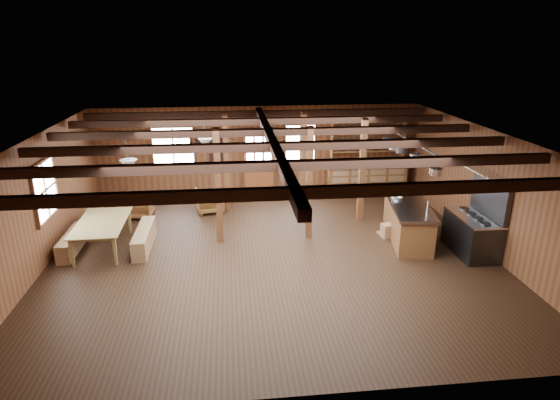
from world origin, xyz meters
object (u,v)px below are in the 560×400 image
at_px(kitchen_island, 408,220).
at_px(armchair_b, 210,200).
at_px(dining_table, 105,236).
at_px(armchair_a, 139,205).
at_px(armchair_c, 105,218).
at_px(commercial_range, 475,228).

height_order(kitchen_island, armchair_b, kitchen_island).
bearing_deg(dining_table, armchair_a, -12.56).
relative_size(armchair_a, armchair_b, 1.03).
height_order(dining_table, armchair_b, dining_table).
xyz_separation_m(dining_table, armchair_a, (0.43, 2.09, 0.01)).
xyz_separation_m(dining_table, armchair_c, (-0.30, 1.25, -0.03)).
bearing_deg(armchair_b, dining_table, 33.92).
height_order(armchair_a, armchair_c, armchair_a).
height_order(armchair_b, armchair_c, armchair_b).
xyz_separation_m(armchair_b, armchair_c, (-2.68, -1.03, -0.03)).
relative_size(armchair_a, armchair_c, 1.11).
height_order(commercial_range, armchair_b, commercial_range).
bearing_deg(dining_table, kitchen_island, -92.15).
distance_m(dining_table, armchair_a, 2.14).
bearing_deg(commercial_range, armchair_b, 151.08).
height_order(dining_table, armchair_a, armchair_a).
relative_size(dining_table, armchair_a, 2.55).
bearing_deg(armchair_a, armchair_c, 52.37).
distance_m(kitchen_island, dining_table, 7.33).
distance_m(commercial_range, armchair_b, 7.05).
bearing_deg(commercial_range, armchair_c, 164.97).
xyz_separation_m(kitchen_island, armchair_a, (-6.89, 2.26, -0.13)).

